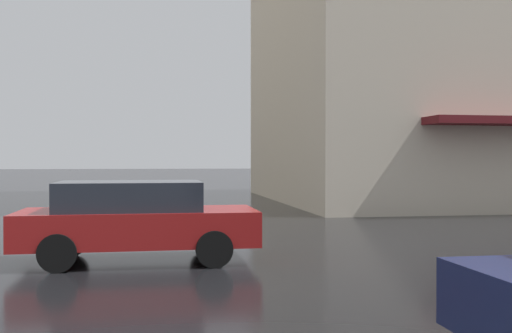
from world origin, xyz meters
TOP-DOWN VIEW (x-y plane):
  - car_red at (5.50, -4.79)m, footprint 1.85×4.10m

SIDE VIEW (x-z plane):
  - car_red at x=5.50m, z-range 0.05..1.46m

